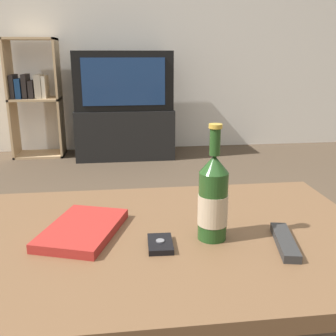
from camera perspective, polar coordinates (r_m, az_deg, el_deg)
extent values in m
cube|color=silver|center=(3.97, -5.68, 21.60)|extent=(8.00, 0.05, 2.60)
cube|color=brown|center=(1.05, 0.67, -10.43)|extent=(1.06, 0.72, 0.04)
cylinder|color=brown|center=(1.46, -20.35, -14.03)|extent=(0.07, 0.07, 0.45)
cylinder|color=brown|center=(1.54, 17.03, -12.02)|extent=(0.07, 0.07, 0.45)
cube|color=black|center=(3.70, -6.27, 5.19)|extent=(0.88, 0.49, 0.45)
cube|color=black|center=(3.64, -6.51, 12.57)|extent=(0.85, 0.45, 0.51)
cube|color=navy|center=(3.41, -6.45, 12.32)|extent=(0.70, 0.01, 0.40)
cube|color=tan|center=(3.88, -21.79, 9.26)|extent=(0.02, 0.30, 1.06)
cube|color=tan|center=(3.79, -15.46, 9.70)|extent=(0.02, 0.30, 1.06)
cube|color=tan|center=(3.92, -17.97, 1.93)|extent=(0.45, 0.30, 0.02)
cube|color=tan|center=(3.83, -18.66, 9.49)|extent=(0.45, 0.30, 0.02)
cube|color=tan|center=(3.81, -19.40, 17.28)|extent=(0.45, 0.30, 0.02)
cube|color=#2D2828|center=(3.86, -21.42, 10.98)|extent=(0.04, 0.21, 0.21)
cube|color=navy|center=(3.85, -20.69, 10.77)|extent=(0.05, 0.21, 0.17)
cube|color=#2D2828|center=(3.83, -19.90, 11.12)|extent=(0.04, 0.21, 0.21)
cube|color=#2D2828|center=(3.83, -19.06, 10.77)|extent=(0.04, 0.21, 0.15)
cube|color=beige|center=(3.81, -18.16, 11.24)|extent=(0.06, 0.21, 0.21)
cube|color=beige|center=(3.80, -17.40, 11.21)|extent=(0.03, 0.21, 0.20)
cylinder|color=#1E4219|center=(0.98, 6.52, -5.50)|extent=(0.07, 0.07, 0.17)
cylinder|color=tan|center=(0.99, 6.50, -5.97)|extent=(0.07, 0.07, 0.08)
cone|color=#1E4219|center=(0.95, 6.73, 0.60)|extent=(0.07, 0.07, 0.04)
cylinder|color=#1E4219|center=(0.94, 6.84, 3.80)|extent=(0.03, 0.03, 0.06)
cylinder|color=#B79333|center=(0.93, 6.92, 6.06)|extent=(0.03, 0.03, 0.01)
cube|color=black|center=(0.97, -1.13, -10.97)|extent=(0.06, 0.10, 0.01)
cylinder|color=slate|center=(0.96, -1.14, -10.52)|extent=(0.02, 0.02, 0.00)
cube|color=#282828|center=(1.01, 16.59, -10.20)|extent=(0.08, 0.18, 0.02)
cube|color=maroon|center=(1.05, -12.30, -8.70)|extent=(0.24, 0.30, 0.02)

